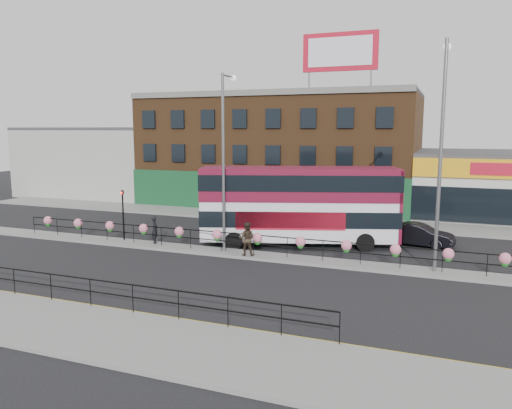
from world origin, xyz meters
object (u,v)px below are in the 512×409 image
(double_decker_bus, at_px, (300,198))
(car, at_px, (418,235))
(pedestrian_b, at_px, (247,239))
(pedestrian_a, at_px, (155,230))
(lamp_column_west, at_px, (225,147))
(lamp_column_east, at_px, (442,136))

(double_decker_bus, relative_size, car, 2.78)
(double_decker_bus, relative_size, pedestrian_b, 6.48)
(pedestrian_a, relative_size, lamp_column_west, 0.17)
(double_decker_bus, relative_size, lamp_column_east, 1.09)
(lamp_column_west, height_order, lamp_column_east, lamp_column_east)
(pedestrian_b, bearing_deg, car, -154.63)
(pedestrian_a, height_order, pedestrian_b, pedestrian_b)
(car, bearing_deg, double_decker_bus, 118.80)
(car, relative_size, lamp_column_west, 0.44)
(lamp_column_east, bearing_deg, car, 101.15)
(car, relative_size, pedestrian_b, 2.33)
(car, height_order, lamp_column_west, lamp_column_west)
(double_decker_bus, relative_size, pedestrian_a, 7.20)
(lamp_column_west, bearing_deg, pedestrian_b, -24.71)
(double_decker_bus, relative_size, lamp_column_west, 1.21)
(double_decker_bus, height_order, lamp_column_west, lamp_column_west)
(pedestrian_b, height_order, lamp_column_west, lamp_column_west)
(double_decker_bus, xyz_separation_m, lamp_column_west, (-3.49, -3.25, 3.15))
(double_decker_bus, bearing_deg, lamp_column_west, -137.06)
(lamp_column_west, distance_m, lamp_column_east, 11.51)
(pedestrian_a, bearing_deg, car, -93.13)
(lamp_column_west, xyz_separation_m, lamp_column_east, (11.49, 0.02, 0.67))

